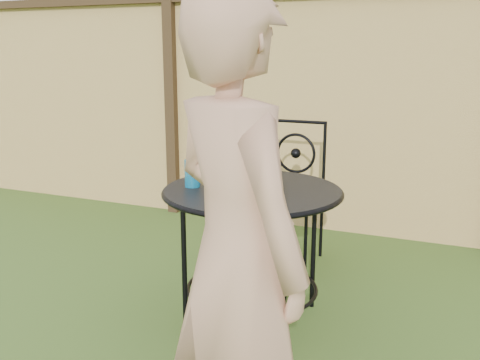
{
  "coord_description": "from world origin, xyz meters",
  "views": [
    {
      "loc": [
        1.02,
        -1.89,
        1.41
      ],
      "look_at": [
        -0.02,
        0.61,
        0.75
      ],
      "focal_mm": 40.0,
      "sensor_mm": 36.0,
      "label": 1
    }
  ],
  "objects_px": {
    "patio_table": "(252,215)",
    "diner": "(237,256)",
    "patio_chair": "(288,189)",
    "salad_plate": "(246,190)"
  },
  "relations": [
    {
      "from": "diner",
      "to": "salad_plate",
      "type": "height_order",
      "value": "diner"
    },
    {
      "from": "diner",
      "to": "salad_plate",
      "type": "xyz_separation_m",
      "value": [
        -0.36,
        0.97,
        -0.06
      ]
    },
    {
      "from": "patio_table",
      "to": "patio_chair",
      "type": "bearing_deg",
      "value": 95.43
    },
    {
      "from": "patio_table",
      "to": "diner",
      "type": "distance_m",
      "value": 1.13
    },
    {
      "from": "patio_table",
      "to": "patio_chair",
      "type": "distance_m",
      "value": 0.89
    },
    {
      "from": "diner",
      "to": "patio_table",
      "type": "bearing_deg",
      "value": -36.58
    },
    {
      "from": "patio_table",
      "to": "diner",
      "type": "xyz_separation_m",
      "value": [
        0.36,
        -1.05,
        0.21
      ]
    },
    {
      "from": "patio_chair",
      "to": "diner",
      "type": "xyz_separation_m",
      "value": [
        0.44,
        -1.93,
        0.3
      ]
    },
    {
      "from": "salad_plate",
      "to": "patio_table",
      "type": "bearing_deg",
      "value": 87.98
    },
    {
      "from": "patio_table",
      "to": "diner",
      "type": "height_order",
      "value": "diner"
    }
  ]
}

